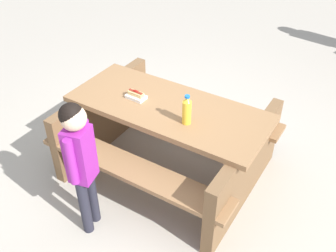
% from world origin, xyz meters
% --- Properties ---
extents(ground_plane, '(30.00, 30.00, 0.00)m').
position_xyz_m(ground_plane, '(0.00, 0.00, 0.00)').
color(ground_plane, '#ADA599').
rests_on(ground_plane, ground).
extents(picnic_table, '(1.95, 1.60, 0.75)m').
position_xyz_m(picnic_table, '(0.00, 0.00, 0.44)').
color(picnic_table, olive).
rests_on(picnic_table, ground).
extents(soda_bottle, '(0.08, 0.08, 0.27)m').
position_xyz_m(soda_bottle, '(-0.25, 0.17, 0.87)').
color(soda_bottle, yellow).
rests_on(soda_bottle, picnic_table).
extents(hotdog_tray, '(0.19, 0.14, 0.08)m').
position_xyz_m(hotdog_tray, '(0.31, 0.01, 0.78)').
color(hotdog_tray, white).
rests_on(hotdog_tray, picnic_table).
extents(child_in_coat, '(0.20, 0.30, 1.22)m').
position_xyz_m(child_in_coat, '(0.29, 0.90, 0.78)').
color(child_in_coat, '#262633').
rests_on(child_in_coat, ground).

